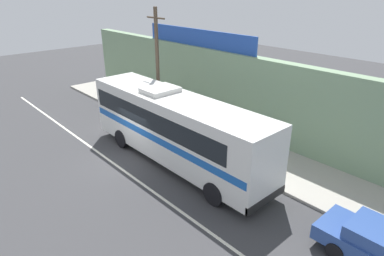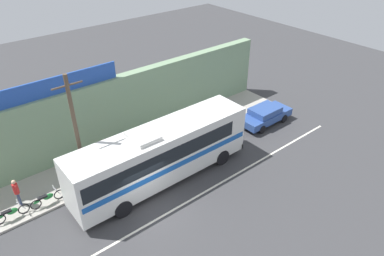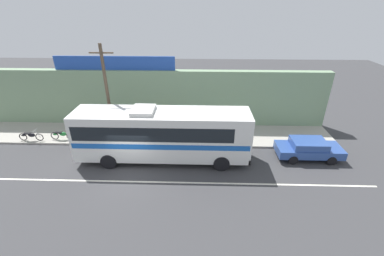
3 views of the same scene
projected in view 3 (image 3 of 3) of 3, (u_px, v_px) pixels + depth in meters
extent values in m
plane|color=#3A3A3D|center=(130.00, 174.00, 16.36)|extent=(70.00, 70.00, 0.00)
cube|color=#A8A399|center=(145.00, 134.00, 20.97)|extent=(30.00, 3.60, 0.14)
cube|color=gray|center=(148.00, 98.00, 21.84)|extent=(30.00, 0.70, 4.80)
cube|color=#234CAD|center=(114.00, 63.00, 20.58)|extent=(9.78, 0.12, 1.10)
cube|color=silver|center=(126.00, 181.00, 15.65)|extent=(30.00, 0.14, 0.01)
cube|color=silver|center=(162.00, 134.00, 16.95)|extent=(11.42, 2.46, 3.10)
cube|color=black|center=(155.00, 126.00, 16.71)|extent=(10.05, 2.48, 0.96)
cube|color=#1956B2|center=(163.00, 138.00, 17.08)|extent=(11.19, 2.48, 0.36)
cube|color=black|center=(249.00, 129.00, 16.59)|extent=(0.04, 2.22, 1.40)
cube|color=black|center=(247.00, 153.00, 17.41)|extent=(0.12, 2.46, 0.36)
cube|color=silver|center=(143.00, 110.00, 16.22)|extent=(1.40, 1.72, 0.24)
cylinder|color=black|center=(219.00, 145.00, 18.52)|extent=(1.04, 0.32, 1.04)
cylinder|color=black|center=(221.00, 163.00, 16.48)|extent=(1.04, 0.32, 1.04)
cylinder|color=black|center=(119.00, 144.00, 18.72)|extent=(1.04, 0.32, 1.04)
cylinder|color=black|center=(109.00, 161.00, 16.69)|extent=(1.04, 0.32, 1.04)
cube|color=#2D4C93|center=(309.00, 150.00, 17.75)|extent=(4.38, 1.77, 0.56)
cube|color=#2D4C93|center=(309.00, 143.00, 17.52)|extent=(2.28, 1.59, 0.48)
cube|color=black|center=(321.00, 144.00, 17.52)|extent=(0.21, 1.49, 0.34)
cylinder|color=black|center=(321.00, 148.00, 18.60)|extent=(0.62, 0.20, 0.62)
cylinder|color=black|center=(332.00, 161.00, 17.11)|extent=(0.62, 0.20, 0.62)
cylinder|color=black|center=(286.00, 147.00, 18.67)|extent=(0.62, 0.20, 0.62)
cylinder|color=black|center=(293.00, 160.00, 17.18)|extent=(0.62, 0.20, 0.62)
cylinder|color=brown|center=(108.00, 97.00, 18.03)|extent=(0.22, 0.22, 7.29)
cylinder|color=brown|center=(101.00, 53.00, 16.66)|extent=(1.60, 0.10, 0.10)
torus|color=black|center=(40.00, 137.00, 19.73)|extent=(0.62, 0.06, 0.62)
torus|color=black|center=(23.00, 137.00, 19.76)|extent=(0.62, 0.06, 0.62)
cylinder|color=silver|center=(37.00, 134.00, 19.60)|extent=(0.34, 0.04, 0.65)
cylinder|color=silver|center=(35.00, 130.00, 19.45)|extent=(0.03, 0.56, 0.03)
ellipsoid|color=black|center=(31.00, 135.00, 19.66)|extent=(0.56, 0.22, 0.34)
cube|color=black|center=(27.00, 134.00, 19.62)|extent=(0.52, 0.20, 0.10)
ellipsoid|color=black|center=(23.00, 135.00, 19.70)|extent=(0.36, 0.14, 0.16)
torus|color=black|center=(70.00, 136.00, 19.88)|extent=(0.62, 0.06, 0.62)
torus|color=black|center=(55.00, 136.00, 19.92)|extent=(0.62, 0.06, 0.62)
cylinder|color=silver|center=(69.00, 133.00, 19.75)|extent=(0.34, 0.04, 0.65)
cylinder|color=silver|center=(66.00, 129.00, 19.61)|extent=(0.03, 0.56, 0.03)
ellipsoid|color=#237F38|center=(63.00, 134.00, 19.82)|extent=(0.56, 0.22, 0.34)
cube|color=black|center=(59.00, 132.00, 19.77)|extent=(0.52, 0.20, 0.10)
ellipsoid|color=#237F38|center=(55.00, 134.00, 19.85)|extent=(0.36, 0.14, 0.16)
torus|color=black|center=(94.00, 137.00, 19.75)|extent=(0.62, 0.06, 0.62)
torus|color=black|center=(78.00, 137.00, 19.79)|extent=(0.62, 0.06, 0.62)
cylinder|color=silver|center=(93.00, 134.00, 19.62)|extent=(0.34, 0.04, 0.65)
cylinder|color=silver|center=(91.00, 130.00, 19.48)|extent=(0.03, 0.56, 0.03)
ellipsoid|color=#237F38|center=(87.00, 135.00, 19.69)|extent=(0.56, 0.22, 0.34)
cube|color=black|center=(82.00, 133.00, 19.64)|extent=(0.52, 0.20, 0.10)
ellipsoid|color=#237F38|center=(78.00, 135.00, 19.72)|extent=(0.36, 0.14, 0.16)
cylinder|color=navy|center=(76.00, 129.00, 20.65)|extent=(0.13, 0.13, 0.85)
cylinder|color=navy|center=(75.00, 130.00, 20.48)|extent=(0.13, 0.13, 0.85)
cylinder|color=red|center=(73.00, 121.00, 20.23)|extent=(0.30, 0.30, 0.64)
sphere|color=tan|center=(72.00, 116.00, 20.02)|extent=(0.23, 0.23, 0.23)
cylinder|color=red|center=(74.00, 120.00, 20.39)|extent=(0.08, 0.08, 0.59)
cylinder|color=red|center=(72.00, 122.00, 20.04)|extent=(0.08, 0.08, 0.59)
cylinder|color=black|center=(187.00, 132.00, 20.20)|extent=(0.13, 0.13, 0.85)
cylinder|color=black|center=(187.00, 133.00, 20.04)|extent=(0.13, 0.13, 0.85)
cylinder|color=white|center=(187.00, 124.00, 19.79)|extent=(0.30, 0.30, 0.64)
sphere|color=tan|center=(187.00, 119.00, 19.58)|extent=(0.23, 0.23, 0.23)
cylinder|color=white|center=(187.00, 123.00, 19.95)|extent=(0.08, 0.08, 0.58)
cylinder|color=white|center=(187.00, 125.00, 19.59)|extent=(0.08, 0.08, 0.58)
cylinder|color=brown|center=(155.00, 130.00, 20.68)|extent=(0.13, 0.13, 0.78)
cylinder|color=brown|center=(155.00, 131.00, 20.52)|extent=(0.13, 0.13, 0.78)
cylinder|color=red|center=(154.00, 122.00, 20.29)|extent=(0.30, 0.30, 0.59)
sphere|color=#A37556|center=(154.00, 118.00, 20.10)|extent=(0.21, 0.21, 0.21)
cylinder|color=red|center=(155.00, 121.00, 20.46)|extent=(0.08, 0.08, 0.54)
cylinder|color=red|center=(154.00, 123.00, 20.10)|extent=(0.08, 0.08, 0.54)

